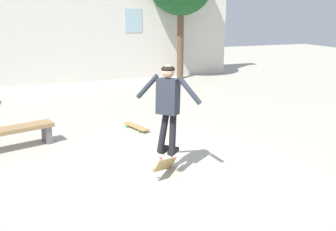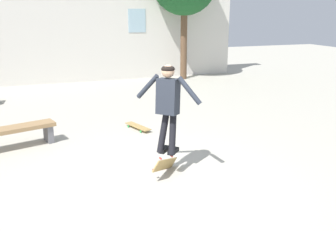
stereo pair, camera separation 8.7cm
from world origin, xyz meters
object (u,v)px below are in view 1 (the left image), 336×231
skateboard_flipping (165,164)px  skateboard_resting (136,126)px  park_bench (11,134)px  skater (168,101)px

skateboard_flipping → skateboard_resting: 2.60m
park_bench → skateboard_resting: (2.68, 0.38, -0.26)m
skater → skateboard_flipping: 1.08m
park_bench → skater: bearing=-57.0°
park_bench → skateboard_resting: size_ratio=2.02×
skater → skateboard_flipping: size_ratio=2.32×
skateboard_flipping → skateboard_resting: bearing=37.4°
skater → skateboard_resting: bearing=42.2°
skater → skateboard_flipping: skater is taller
park_bench → skateboard_resting: bearing=-8.1°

